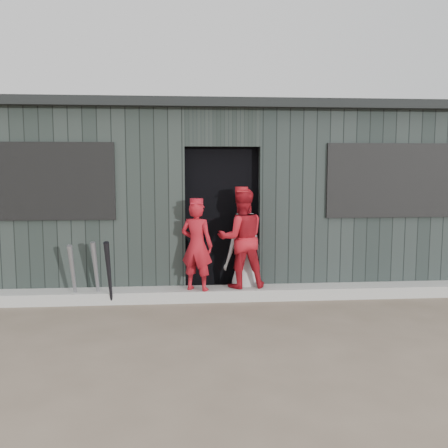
{
  "coord_description": "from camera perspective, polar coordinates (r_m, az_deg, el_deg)",
  "views": [
    {
      "loc": [
        -0.54,
        -4.57,
        1.73
      ],
      "look_at": [
        0.0,
        1.8,
        1.0
      ],
      "focal_mm": 40.0,
      "sensor_mm": 36.0,
      "label": 1
    }
  ],
  "objects": [
    {
      "name": "ground",
      "position": [
        4.92,
        1.82,
        -14.08
      ],
      "size": [
        80.0,
        80.0,
        0.0
      ],
      "primitive_type": "plane",
      "color": "brown",
      "rests_on": "ground"
    },
    {
      "name": "curb",
      "position": [
        6.63,
        -0.01,
        -7.95
      ],
      "size": [
        8.0,
        0.36,
        0.15
      ],
      "primitive_type": "cube",
      "color": "#A7A7A2",
      "rests_on": "ground"
    },
    {
      "name": "bat_left",
      "position": [
        6.55,
        -16.87,
        -5.55
      ],
      "size": [
        0.09,
        0.29,
        0.79
      ],
      "primitive_type": "cone",
      "rotation": [
        0.28,
        0.0,
        -0.09
      ],
      "color": "gray",
      "rests_on": "ground"
    },
    {
      "name": "bat_mid",
      "position": [
        6.53,
        -14.41,
        -5.4
      ],
      "size": [
        0.12,
        0.23,
        0.81
      ],
      "primitive_type": "cone",
      "rotation": [
        0.18,
        0.0,
        -0.26
      ],
      "color": "gray",
      "rests_on": "ground"
    },
    {
      "name": "bat_right",
      "position": [
        6.33,
        -13.0,
        -5.59
      ],
      "size": [
        0.09,
        0.31,
        0.84
      ],
      "primitive_type": "cone",
      "rotation": [
        0.28,
        0.0,
        -0.06
      ],
      "color": "black",
      "rests_on": "ground"
    },
    {
      "name": "player_red_left",
      "position": [
        6.4,
        -3.13,
        -2.49
      ],
      "size": [
        0.5,
        0.43,
        1.16
      ],
      "primitive_type": "imported",
      "rotation": [
        0.0,
        0.0,
        2.72
      ],
      "color": "#A91420",
      "rests_on": "curb"
    },
    {
      "name": "player_red_right",
      "position": [
        6.55,
        2.0,
        -1.65
      ],
      "size": [
        0.68,
        0.55,
        1.3
      ],
      "primitive_type": "imported",
      "rotation": [
        0.0,
        0.0,
        3.24
      ],
      "color": "#B11521",
      "rests_on": "curb"
    },
    {
      "name": "player_grey_back",
      "position": [
        6.73,
        2.4,
        -3.38
      ],
      "size": [
        0.65,
        0.54,
        1.15
      ],
      "primitive_type": "imported",
      "rotation": [
        0.0,
        0.0,
        3.51
      ],
      "color": "#B1B1B1",
      "rests_on": "ground"
    },
    {
      "name": "dugout",
      "position": [
        8.11,
        -1.02,
        3.38
      ],
      "size": [
        8.3,
        3.3,
        2.62
      ],
      "color": "black",
      "rests_on": "ground"
    }
  ]
}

